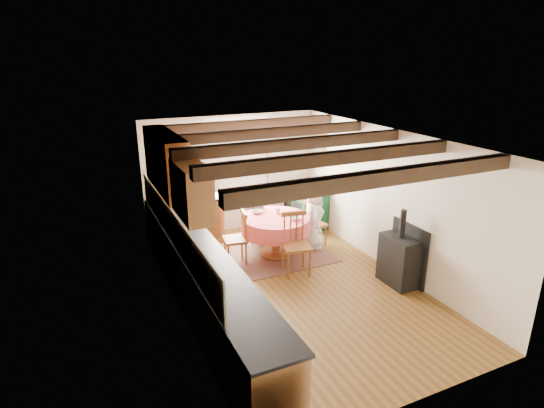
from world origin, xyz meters
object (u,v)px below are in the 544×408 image
child_right (314,218)px  cast_iron_stove (400,248)px  chair_right (315,223)px  aga_range (305,206)px  cup (278,211)px  child_far (256,218)px  chair_left (235,237)px  chair_near (297,245)px  dining_table (276,236)px

child_right → cast_iron_stove: bearing=-144.6°
chair_right → aga_range: 1.05m
chair_right → child_right: 0.21m
child_right → cup: size_ratio=11.57×
child_right → cup: (-0.68, 0.16, 0.18)m
child_far → cast_iron_stove: bearing=135.1°
aga_range → cup: size_ratio=9.15×
aga_range → chair_left: bearing=-151.9°
child_far → child_right: child_right is taller
chair_left → chair_near: bearing=52.2°
chair_left → cup: 0.96m
child_far → chair_near: bearing=109.2°
chair_near → aga_range: 2.25m
chair_near → cup: bearing=94.4°
child_right → chair_near: bearing=154.1°
child_right → cup: child_right is taller
dining_table → child_right: bearing=-0.4°
aga_range → cup: 1.49m
chair_left → chair_right: chair_left is taller
aga_range → cup: bearing=-139.6°
aga_range → child_right: (-0.43, -1.10, 0.17)m
chair_near → aga_range: (1.21, 1.89, -0.08)m
cast_iron_stove → child_right: cast_iron_stove is taller
child_far → cup: 0.59m
dining_table → chair_near: chair_near is taller
dining_table → child_far: size_ratio=1.14×
chair_left → chair_right: bearing=101.1°
cast_iron_stove → chair_near: bearing=142.9°
chair_left → cast_iron_stove: 2.79m
chair_right → aga_range: bearing=-31.6°
chair_right → cup: chair_right is taller
child_far → cup: (0.23, -0.48, 0.25)m
chair_right → aga_range: (0.34, 0.99, -0.01)m
dining_table → child_right: size_ratio=1.01×
chair_right → cup: (-0.77, 0.05, 0.34)m
dining_table → aga_range: size_ratio=1.28×
dining_table → cast_iron_stove: bearing=-53.5°
dining_table → cup: 0.46m
cup → child_far: bearing=115.8°
dining_table → cup: size_ratio=11.71×
cast_iron_stove → cup: (-1.21, 1.95, 0.16)m
cast_iron_stove → dining_table: bearing=126.5°
child_far → child_right: size_ratio=0.89×
child_far → cup: bearing=130.1°
chair_right → child_far: size_ratio=0.84×
cast_iron_stove → chair_left: bearing=139.1°
aga_range → dining_table: bearing=-138.2°
cast_iron_stove → child_far: cast_iron_stove is taller
chair_near → child_far: bearing=105.8°
chair_left → chair_right: 1.66m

